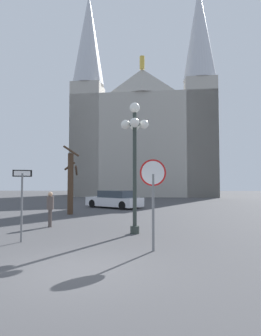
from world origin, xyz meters
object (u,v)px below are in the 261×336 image
Objects in this scene: stop_sign at (153,186)px; bare_tree at (71,182)px; one_way_arrow_sign at (22,197)px; street_lamp at (135,143)px; cathedral at (144,133)px; pedestrian_walking at (50,206)px; parked_car_near_white at (115,200)px.

bare_tree reaches higher than stop_sign.
one_way_arrow_sign is 4.72m from street_lamp.
cathedral is 7.15× the size of bare_tree.
pedestrian_walking is (-4.74, -29.88, -8.62)m from cathedral.
stop_sign is 6.42m from pedestrian_walking.
cathedral reaches higher than pedestrian_walking.
stop_sign is at bearing -62.80° from bare_tree.
one_way_arrow_sign is at bearing -87.40° from bare_tree.
bare_tree is at bearing 122.76° from street_lamp.
cathedral reaches higher than stop_sign.
one_way_arrow_sign is 0.51× the size of parked_car_near_white.
bare_tree is at bearing -101.50° from cathedral.
one_way_arrow_sign is 1.54× the size of pedestrian_walking.
pedestrian_walking reaches higher than parked_car_near_white.
parked_car_near_white is (2.04, 12.98, -0.89)m from one_way_arrow_sign.
bare_tree is 2.71× the size of pedestrian_walking.
parked_car_near_white is at bearing 99.25° from street_lamp.
one_way_arrow_sign is (-4.68, -33.18, -8.04)m from cathedral.
one_way_arrow_sign is at bearing 166.03° from stop_sign.
street_lamp is at bearing 102.07° from stop_sign.
bare_tree is (-0.38, 8.34, 0.51)m from one_way_arrow_sign.
street_lamp is 5.00m from pedestrian_walking.
one_way_arrow_sign is 8.37m from bare_tree.
cathedral is at bearing 81.98° from one_way_arrow_sign.
one_way_arrow_sign is at bearing -98.93° from parked_car_near_white.
pedestrian_walking is (-4.55, 4.42, -0.97)m from stop_sign.
street_lamp is 1.10× the size of parked_car_near_white.
cathedral is 35.14m from stop_sign.
street_lamp reaches higher than stop_sign.
bare_tree is at bearing 93.53° from pedestrian_walking.
cathedral reaches higher than bare_tree.
cathedral is 32.02m from street_lamp.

